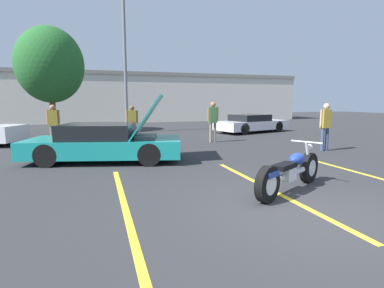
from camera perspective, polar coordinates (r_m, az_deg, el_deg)
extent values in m
plane|color=#2D2D30|center=(5.52, 20.38, -12.07)|extent=(80.00, 80.00, 0.00)
cube|color=yellow|center=(5.70, -12.81, -11.09)|extent=(0.12, 5.27, 0.01)
cube|color=yellow|center=(6.65, 14.67, -8.35)|extent=(0.12, 5.27, 0.01)
cube|color=yellow|center=(8.63, 32.15, -5.56)|extent=(0.12, 5.27, 0.01)
cube|color=beige|center=(28.67, -11.15, 8.67)|extent=(32.00, 4.00, 4.40)
cube|color=gray|center=(28.77, -11.26, 12.76)|extent=(32.00, 4.20, 0.30)
cylinder|color=slate|center=(18.37, -12.61, 14.68)|extent=(0.18, 0.18, 8.03)
cylinder|color=brown|center=(19.57, -24.93, 5.34)|extent=(0.32, 0.32, 2.32)
ellipsoid|color=#236028|center=(19.66, -25.43, 13.46)|extent=(3.77, 3.77, 4.34)
cylinder|color=black|center=(7.42, 21.35, -4.22)|extent=(0.68, 0.48, 0.69)
cylinder|color=black|center=(5.73, 14.18, -7.45)|extent=(0.68, 0.48, 0.69)
cylinder|color=silver|center=(7.42, 21.35, -4.22)|extent=(0.41, 0.33, 0.38)
cylinder|color=silver|center=(5.73, 14.18, -7.45)|extent=(0.41, 0.33, 0.38)
cylinder|color=silver|center=(6.56, 18.25, -5.49)|extent=(1.47, 0.90, 0.12)
cube|color=silver|center=(6.42, 17.72, -5.39)|extent=(0.43, 0.39, 0.28)
ellipsoid|color=navy|center=(6.75, 19.38, -2.72)|extent=(0.57, 0.49, 0.26)
cube|color=black|center=(6.25, 17.23, -4.03)|extent=(0.67, 0.54, 0.10)
cube|color=navy|center=(5.72, 14.48, -5.52)|extent=(0.44, 0.38, 0.10)
cylinder|color=silver|center=(7.27, 21.21, -1.85)|extent=(0.30, 0.21, 0.63)
cylinder|color=silver|center=(7.12, 20.98, 0.35)|extent=(0.38, 0.63, 0.04)
sphere|color=silver|center=(7.29, 21.41, -0.61)|extent=(0.16, 0.16, 0.16)
cylinder|color=silver|center=(6.24, 15.63, -6.63)|extent=(1.12, 0.69, 0.09)
cube|color=teal|center=(9.76, -16.25, -0.51)|extent=(5.03, 3.04, 0.52)
cube|color=black|center=(9.75, -17.44, 2.34)|extent=(2.48, 2.21, 0.46)
cylinder|color=black|center=(8.71, -8.13, -2.02)|extent=(0.71, 0.38, 0.67)
cylinder|color=black|center=(10.40, -7.32, -0.35)|extent=(0.71, 0.38, 0.67)
cylinder|color=black|center=(9.42, -26.06, -2.00)|extent=(0.71, 0.38, 0.67)
cylinder|color=black|center=(11.00, -22.63, -0.45)|extent=(0.71, 0.38, 0.67)
cube|color=teal|center=(9.45, -8.51, 5.15)|extent=(1.39, 1.96, 1.37)
cube|color=#4C4C51|center=(9.52, -8.71, 0.86)|extent=(0.84, 1.18, 0.28)
cube|color=silver|center=(18.52, 11.31, 3.58)|extent=(4.95, 3.10, 0.51)
cube|color=black|center=(18.36, 10.95, 4.95)|extent=(2.47, 2.18, 0.38)
cylinder|color=black|center=(19.05, 16.06, 3.21)|extent=(0.69, 0.40, 0.66)
cylinder|color=black|center=(20.11, 12.51, 3.58)|extent=(0.69, 0.40, 0.66)
cylinder|color=black|center=(16.95, 9.87, 2.84)|extent=(0.69, 0.40, 0.66)
cylinder|color=black|center=(18.14, 6.31, 3.25)|extent=(0.69, 0.40, 0.66)
cylinder|color=black|center=(15.71, -31.52, 1.46)|extent=(0.75, 0.44, 0.72)
cylinder|color=#38476B|center=(12.28, 23.58, 0.78)|extent=(0.12, 0.12, 0.87)
cylinder|color=#38476B|center=(12.41, 24.28, 0.82)|extent=(0.12, 0.12, 0.87)
cube|color=#B29933|center=(12.28, 24.14, 4.40)|extent=(0.36, 0.20, 0.69)
cylinder|color=tan|center=(12.13, 23.37, 4.56)|extent=(0.08, 0.08, 0.62)
cylinder|color=tan|center=(12.42, 24.91, 4.54)|extent=(0.08, 0.08, 0.62)
sphere|color=tan|center=(12.26, 24.27, 6.54)|extent=(0.23, 0.23, 0.23)
cylinder|color=gray|center=(14.14, -25.16, 1.51)|extent=(0.12, 0.12, 0.83)
cylinder|color=gray|center=(14.11, -24.35, 1.54)|extent=(0.12, 0.12, 0.83)
cube|color=#B29933|center=(14.07, -24.94, 4.55)|extent=(0.36, 0.20, 0.66)
cylinder|color=#9E704C|center=(14.10, -25.83, 4.63)|extent=(0.08, 0.08, 0.59)
cylinder|color=#9E704C|center=(14.04, -24.05, 4.73)|extent=(0.08, 0.08, 0.59)
sphere|color=#9E704C|center=(14.05, -25.05, 6.35)|extent=(0.23, 0.23, 0.23)
cylinder|color=gray|center=(13.65, 3.60, 2.17)|extent=(0.12, 0.12, 0.89)
cylinder|color=gray|center=(13.73, 4.38, 2.20)|extent=(0.12, 0.12, 0.89)
cube|color=#4C7F47|center=(13.63, 4.02, 5.52)|extent=(0.36, 0.20, 0.70)
cylinder|color=#9E704C|center=(13.55, 3.15, 5.66)|extent=(0.08, 0.08, 0.63)
cylinder|color=#9E704C|center=(13.71, 4.88, 5.67)|extent=(0.08, 0.08, 0.63)
sphere|color=#9E704C|center=(13.62, 4.04, 7.50)|extent=(0.24, 0.24, 0.24)
cylinder|color=#38476B|center=(13.99, -11.66, 2.00)|extent=(0.12, 0.12, 0.81)
cylinder|color=#38476B|center=(14.02, -10.85, 2.04)|extent=(0.12, 0.12, 0.81)
cube|color=#B29933|center=(13.95, -11.34, 4.98)|extent=(0.36, 0.20, 0.64)
cylinder|color=brown|center=(13.92, -12.24, 5.08)|extent=(0.08, 0.08, 0.58)
cylinder|color=brown|center=(13.97, -10.44, 5.14)|extent=(0.08, 0.08, 0.58)
sphere|color=brown|center=(13.93, -11.38, 6.75)|extent=(0.22, 0.22, 0.22)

